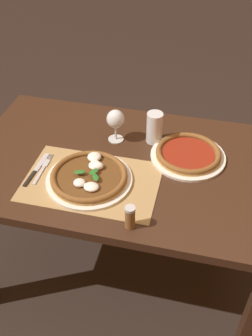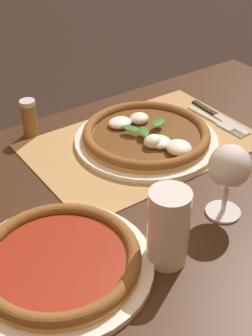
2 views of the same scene
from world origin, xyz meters
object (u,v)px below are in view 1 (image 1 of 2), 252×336
pizza_near (89,177)px  fork (43,168)px  pizza_far (188,154)px  knife (36,169)px  pint_glass (154,128)px  pepper_shaker (130,217)px  wine_glass (116,120)px

pizza_near → fork: bearing=173.9°
pizza_far → knife: size_ratio=1.50×
pizza_near → pint_glass: pint_glass is taller
pint_glass → pepper_shaker: bearing=-88.9°
knife → pepper_shaker: size_ratio=2.22×
knife → pepper_shaker: 0.50m
pint_glass → fork: size_ratio=0.72×
pizza_far → pint_glass: size_ratio=2.23×
wine_glass → pint_glass: wine_glass is taller
wine_glass → knife: (-0.27, -0.28, -0.10)m
wine_glass → knife: size_ratio=0.72×
pizza_near → pizza_far: bearing=33.3°
pint_glass → knife: pint_glass is taller
pizza_near → pizza_far: 0.44m
pepper_shaker → pizza_near: bearing=137.2°
wine_glass → pepper_shaker: bearing=-70.0°
pizza_far → wine_glass: (-0.34, 0.05, 0.09)m
fork → knife: size_ratio=0.93×
pizza_far → fork: bearing=-159.2°
pizza_far → wine_glass: size_ratio=2.09×
pepper_shaker → wine_glass: bearing=110.0°
pizza_far → pizza_near: bearing=-146.7°
pizza_far → pepper_shaker: (-0.16, -0.44, 0.03)m
knife → pizza_far: bearing=21.0°
pizza_far → pepper_shaker: 0.47m
knife → wine_glass: bearing=46.7°
pizza_near → pepper_shaker: size_ratio=3.59×
fork → knife: (-0.02, -0.01, 0.00)m
knife → pepper_shaker: bearing=-25.0°
wine_glass → fork: size_ratio=0.77×
knife → pepper_shaker: (0.45, -0.21, 0.04)m
pizza_far → fork: pizza_far is taller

